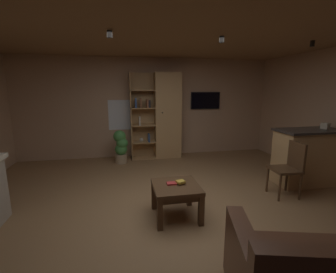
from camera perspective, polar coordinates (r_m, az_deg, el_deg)
name	(u,v)px	position (r m, az deg, el deg)	size (l,w,h in m)	color
floor	(173,212)	(3.64, 1.27, -17.85)	(6.56, 6.17, 0.02)	olive
wall_back	(148,108)	(6.27, -4.81, 6.87)	(6.68, 0.06, 2.55)	tan
ceiling	(174,25)	(3.27, 1.49, 25.31)	(6.56, 6.17, 0.02)	#8E6B47
window_pane_back	(121,115)	(6.22, -11.41, 5.13)	(0.61, 0.01, 0.77)	white
bookshelf_cabinet	(164,116)	(6.08, -0.95, 4.92)	(1.27, 0.41, 2.17)	tan
kitchen_bar_counter	(313,156)	(5.23, 31.73, -4.09)	(1.46, 0.61, 1.04)	tan
tissue_box	(325,126)	(5.27, 33.77, 2.16)	(0.12, 0.12, 0.11)	#BFB299
coffee_table	(176,191)	(3.36, 1.96, -13.09)	(0.63, 0.64, 0.47)	#4C331E
table_book_0	(172,183)	(3.35, 0.85, -11.27)	(0.13, 0.10, 0.02)	#B22D2D
table_book_1	(181,182)	(3.34, 3.05, -10.87)	(0.11, 0.10, 0.03)	gold
dining_chair	(290,165)	(4.42, 27.33, -6.22)	(0.44, 0.44, 0.92)	#4C331E
potted_floor_plant	(121,146)	(5.79, -11.32, -2.27)	(0.34, 0.32, 0.80)	#9E896B
wall_mounted_tv	(205,101)	(6.55, 9.02, 8.57)	(0.81, 0.06, 0.46)	black
track_light_spot_1	(110,34)	(3.46, -13.94, 22.88)	(0.07, 0.07, 0.09)	black
track_light_spot_2	(222,39)	(3.78, 12.87, 21.92)	(0.07, 0.07, 0.09)	black
track_light_spot_3	(312,44)	(4.62, 31.54, 18.61)	(0.07, 0.07, 0.09)	black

